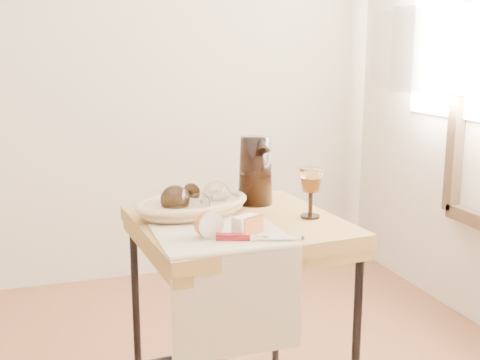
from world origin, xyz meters
name	(u,v)px	position (x,y,z in m)	size (l,w,h in m)	color
wall_back	(33,18)	(0.00, 1.80, 1.35)	(3.60, 0.00, 2.70)	beige
side_table	(238,334)	(0.53, 0.27, 0.36)	(0.56, 0.56, 0.72)	brown
tea_towel	(220,235)	(0.44, 0.13, 0.72)	(0.33, 0.30, 0.01)	beige
bread_basket	(193,208)	(0.42, 0.36, 0.74)	(0.32, 0.22, 0.05)	#98764C
goblet_lying_a	(182,197)	(0.39, 0.37, 0.77)	(0.14, 0.09, 0.09)	black
goblet_lying_b	(210,198)	(0.47, 0.34, 0.77)	(0.14, 0.08, 0.08)	white
pitcher	(255,171)	(0.64, 0.43, 0.82)	(0.15, 0.23, 0.25)	black
wine_goblet	(311,193)	(0.74, 0.23, 0.79)	(0.07, 0.07, 0.15)	white
apple_half	(207,223)	(0.40, 0.12, 0.76)	(0.08, 0.04, 0.07)	red
apple_wedge	(246,225)	(0.51, 0.11, 0.75)	(0.07, 0.04, 0.05)	white
table_knife	(256,237)	(0.51, 0.05, 0.73)	(0.22, 0.02, 0.02)	silver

